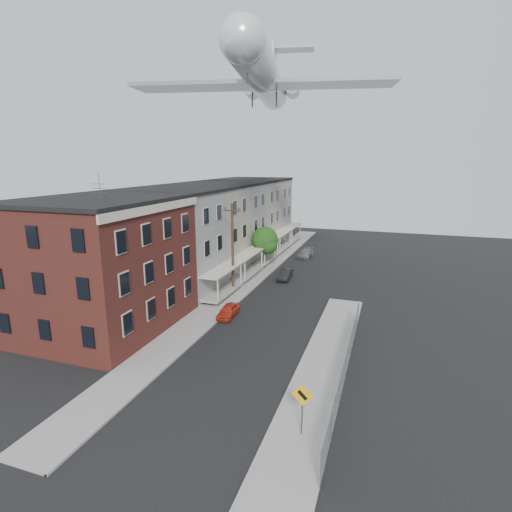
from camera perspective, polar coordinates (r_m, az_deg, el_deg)
The scene contains 19 objects.
ground at distance 23.59m, azimuth -7.22°, elevation -20.05°, with size 120.00×120.00×0.00m, color black.
sidewalk_left at distance 45.85m, azimuth -0.36°, elevation -2.92°, with size 3.00×62.00×0.12m, color gray.
sidewalk_right at distance 27.09m, azimuth 9.58°, elevation -15.23°, with size 3.00×26.00×0.12m, color gray.
curb_left at distance 45.42m, azimuth 1.37°, elevation -3.07°, with size 0.15×62.00×0.14m, color gray.
curb_right at distance 27.31m, azimuth 6.48°, elevation -14.85°, with size 0.15×26.00×0.14m, color gray.
corner_building at distance 33.19m, azimuth -21.01°, elevation -1.08°, with size 10.31×12.30×12.15m.
row_house_a at distance 40.72m, azimuth -12.51°, elevation 2.01°, with size 11.98×7.00×10.30m.
row_house_b at distance 46.73m, azimuth -8.10°, elevation 3.64°, with size 11.98×7.00×10.30m.
row_house_c at distance 52.99m, azimuth -4.69°, elevation 4.88°, with size 11.98×7.00×10.30m.
row_house_d at distance 59.41m, azimuth -2.01°, elevation 5.85°, with size 11.98×7.00×10.30m.
row_house_e at distance 65.95m, azimuth 0.15°, elevation 6.61°, with size 11.98×7.00×10.30m.
chainlink_fence at distance 25.63m, azimuth 12.71°, elevation -14.78°, with size 0.06×18.06×1.90m.
warning_sign at distance 20.19m, azimuth 6.63°, elevation -19.97°, with size 1.10×0.11×2.80m.
utility_pole at distance 39.30m, azimuth -3.37°, elevation 1.23°, with size 1.80×0.26×9.00m.
street_tree at distance 48.60m, azimuth 1.40°, elevation 2.14°, with size 3.22×3.20×5.20m.
car_near at distance 34.32m, azimuth -4.02°, elevation -7.83°, with size 1.28×3.18×1.08m, color #B52C17.
car_mid at distance 44.89m, azimuth 4.20°, elevation -2.64°, with size 1.20×3.45×1.14m, color black.
car_far at distance 55.46m, azimuth 7.12°, elevation 0.40°, with size 1.55×3.82×1.11m, color slate.
airplane at distance 44.58m, azimuth 1.15°, elevation 24.16°, with size 25.78×29.45×8.47m.
Camera 1 is at (8.90, -17.58, 12.97)m, focal length 28.00 mm.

